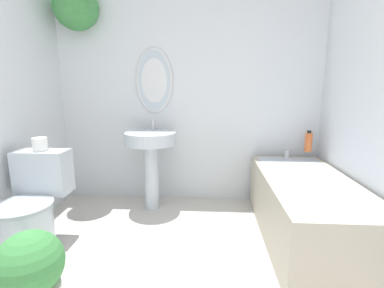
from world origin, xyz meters
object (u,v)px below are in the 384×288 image
Objects in this scene: toilet at (30,212)px; toilet_paper_roll at (40,144)px; pedestal_sink at (151,150)px; bathtub at (306,208)px; shampoo_bottle at (308,142)px; potted_plant at (31,272)px.

toilet_paper_roll is (0.00, 0.20, 0.46)m from toilet.
toilet_paper_roll is at bearing -140.37° from pedestal_sink.
bathtub is 7.07× the size of shampoo_bottle.
potted_plant is at bearing -104.89° from pedestal_sink.
toilet is 0.50× the size of bathtub.
toilet_paper_roll is (-2.07, -0.11, 0.51)m from bathtub.
bathtub is 13.31× the size of toilet_paper_roll.
pedestal_sink is 1.45m from potted_plant.
toilet_paper_roll is at bearing -177.05° from bathtub.
toilet is 1.12m from pedestal_sink.
shampoo_bottle is (0.20, 0.63, 0.41)m from bathtub.
pedestal_sink reaches higher than toilet.
shampoo_bottle is at bearing 4.96° from pedestal_sink.
shampoo_bottle is at bearing 22.47° from toilet.
bathtub is 0.78m from shampoo_bottle.
toilet is at bearing -157.53° from shampoo_bottle.
pedestal_sink is 4.24× the size of shampoo_bottle.
shampoo_bottle is 0.44× the size of potted_plant.
shampoo_bottle reaches higher than toilet.
bathtub is at bearing -20.21° from pedestal_sink.
shampoo_bottle is at bearing 17.96° from toilet_paper_roll.
bathtub is (1.34, -0.49, -0.34)m from pedestal_sink.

